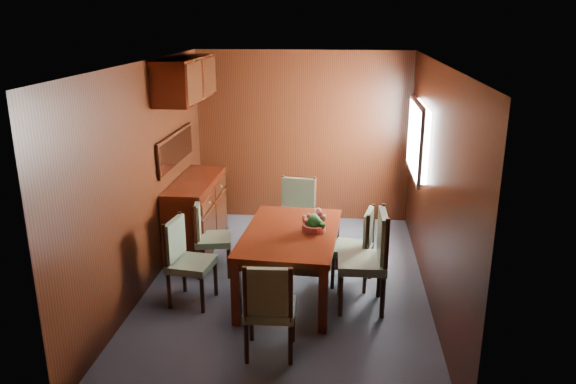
# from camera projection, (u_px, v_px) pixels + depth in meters

# --- Properties ---
(ground) EXTENTS (4.50, 4.50, 0.00)m
(ground) POSITION_uv_depth(u_px,v_px,m) (287.00, 287.00, 6.15)
(ground) COLOR #343B46
(ground) RESTS_ON ground
(room_shell) EXTENTS (3.06, 4.52, 2.41)m
(room_shell) POSITION_uv_depth(u_px,v_px,m) (280.00, 134.00, 5.98)
(room_shell) COLOR black
(room_shell) RESTS_ON ground
(sideboard) EXTENTS (0.48, 1.40, 0.90)m
(sideboard) POSITION_uv_depth(u_px,v_px,m) (197.00, 214.00, 7.08)
(sideboard) COLOR #340F06
(sideboard) RESTS_ON ground
(dining_table) EXTENTS (1.04, 1.58, 0.71)m
(dining_table) POSITION_uv_depth(u_px,v_px,m) (291.00, 240.00, 5.82)
(dining_table) COLOR #340F06
(dining_table) RESTS_ON ground
(chair_left_near) EXTENTS (0.47, 0.48, 0.91)m
(chair_left_near) POSITION_uv_depth(u_px,v_px,m) (185.00, 256.00, 5.70)
(chair_left_near) COLOR black
(chair_left_near) RESTS_ON ground
(chair_left_far) EXTENTS (0.47, 0.48, 0.87)m
(chair_left_far) POSITION_uv_depth(u_px,v_px,m) (207.00, 233.00, 6.36)
(chair_left_far) COLOR black
(chair_left_far) RESTS_ON ground
(chair_right_near) EXTENTS (0.49, 0.51, 1.04)m
(chair_right_near) POSITION_uv_depth(u_px,v_px,m) (370.00, 254.00, 5.56)
(chair_right_near) COLOR black
(chair_right_near) RESTS_ON ground
(chair_right_far) EXTENTS (0.48, 0.49, 0.89)m
(chair_right_far) POSITION_uv_depth(u_px,v_px,m) (359.00, 243.00, 6.06)
(chair_right_far) COLOR black
(chair_right_far) RESTS_ON ground
(chair_head) EXTENTS (0.45, 0.43, 0.91)m
(chair_head) POSITION_uv_depth(u_px,v_px,m) (269.00, 305.00, 4.74)
(chair_head) COLOR black
(chair_head) RESTS_ON ground
(chair_foot) EXTENTS (0.50, 0.48, 0.96)m
(chair_foot) POSITION_uv_depth(u_px,v_px,m) (297.00, 212.00, 6.88)
(chair_foot) COLOR black
(chair_foot) RESTS_ON ground
(flower_centerpiece) EXTENTS (0.26, 0.26, 0.26)m
(flower_centerpiece) POSITION_uv_depth(u_px,v_px,m) (314.00, 220.00, 5.75)
(flower_centerpiece) COLOR #A23D31
(flower_centerpiece) RESTS_ON dining_table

